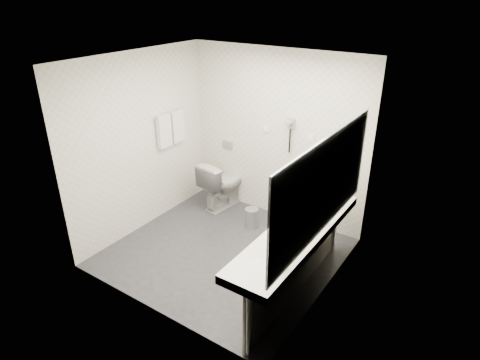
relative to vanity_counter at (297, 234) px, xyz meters
The scene contains 32 objects.
floor 1.39m from the vanity_counter, 169.92° to the left, with size 2.80×2.80×0.00m, color #2C2C31.
ceiling 2.05m from the vanity_counter, 169.92° to the left, with size 2.80×2.80×0.00m, color white.
wall_back 1.93m from the vanity_counter, 126.87° to the left, with size 2.80×2.80×0.00m, color silver.
wall_front 1.64m from the vanity_counter, 135.64° to the right, with size 2.80×2.80×0.00m, color silver.
wall_left 2.57m from the vanity_counter, behind, with size 2.60×2.60×0.00m, color silver.
wall_right 0.56m from the vanity_counter, 36.03° to the left, with size 2.60×2.60×0.00m, color silver.
vanity_counter is the anchor object (origin of this frame).
vanity_panel 0.43m from the vanity_counter, ahead, with size 0.03×2.15×0.75m, color gray.
vanity_post_near 1.12m from the vanity_counter, 86.97° to the right, with size 0.06×0.06×0.75m, color silver.
vanity_post_far 1.12m from the vanity_counter, 86.97° to the left, with size 0.06×0.06×0.75m, color silver.
mirror 0.70m from the vanity_counter, ahead, with size 0.02×2.20×1.05m, color #B2BCC6.
basin_near 0.65m from the vanity_counter, 90.00° to the right, with size 0.40×0.31×0.05m, color white.
basin_far 0.65m from the vanity_counter, 90.00° to the left, with size 0.40×0.31×0.05m, color white.
faucet_near 0.69m from the vanity_counter, 73.30° to the right, with size 0.04×0.04×0.15m, color silver.
faucet_far 0.69m from the vanity_counter, 73.30° to the left, with size 0.04×0.04×0.15m, color silver.
soap_bottle_a 0.14m from the vanity_counter, 19.50° to the left, with size 0.04×0.04×0.09m, color white.
soap_bottle_b 0.24m from the vanity_counter, 60.21° to the left, with size 0.08×0.08×0.11m, color white.
soap_bottle_c 0.16m from the vanity_counter, 33.99° to the right, with size 0.05×0.05×0.13m, color white.
glass_left 0.34m from the vanity_counter, 56.15° to the left, with size 0.05×0.05×0.10m, color silver.
glass_right 0.35m from the vanity_counter, 59.57° to the left, with size 0.06×0.06×0.11m, color silver.
toilet 2.31m from the vanity_counter, 147.12° to the left, with size 0.44×0.77×0.78m, color white.
flush_plate 2.48m from the vanity_counter, 143.06° to the left, with size 0.18×0.02×0.12m, color #B2B5BA.
pedal_bin 1.65m from the vanity_counter, 140.91° to the left, with size 0.20×0.20×0.28m, color #B2B5BA.
bin_lid 1.60m from the vanity_counter, 140.91° to the left, with size 0.20×0.20×0.01m, color #B2B5BA.
towel_rail 2.69m from the vanity_counter, 163.14° to the left, with size 0.02×0.02×0.62m, color silver.
towel_near 2.59m from the vanity_counter, 166.10° to the left, with size 0.07×0.24×0.48m, color silver.
towel_far 2.67m from the vanity_counter, 160.15° to the left, with size 0.07×0.24×0.48m, color silver.
dryer_cradle 1.85m from the vanity_counter, 120.76° to the left, with size 0.10×0.04×0.14m, color gray.
dryer_barrel 1.81m from the vanity_counter, 122.01° to the left, with size 0.08×0.08×0.14m, color gray.
dryer_cord 1.76m from the vanity_counter, 121.02° to the left, with size 0.02×0.02×0.35m, color black.
switch_plate_a 2.04m from the vanity_counter, 130.59° to the left, with size 0.09×0.02×0.09m, color white.
switch_plate_b 1.69m from the vanity_counter, 111.13° to the left, with size 0.09×0.02×0.09m, color white.
Camera 1 is at (2.71, -3.66, 3.23)m, focal length 30.80 mm.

